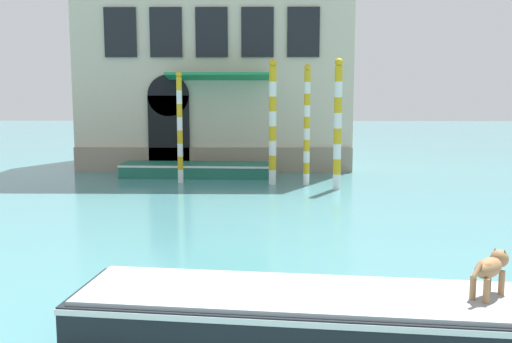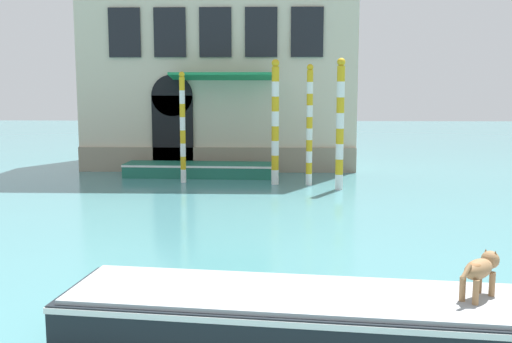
{
  "view_description": "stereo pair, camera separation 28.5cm",
  "coord_description": "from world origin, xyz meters",
  "px_view_note": "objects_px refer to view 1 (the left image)",
  "views": [
    {
      "loc": [
        1.07,
        -2.09,
        3.48
      ],
      "look_at": [
        0.81,
        14.04,
        1.2
      ],
      "focal_mm": 42.0,
      "sensor_mm": 36.0,
      "label": 1
    },
    {
      "loc": [
        1.35,
        -2.08,
        3.48
      ],
      "look_at": [
        0.81,
        14.04,
        1.2
      ],
      "focal_mm": 42.0,
      "sensor_mm": 36.0,
      "label": 2
    }
  ],
  "objects_px": {
    "mooring_pole_1": "(273,122)",
    "mooring_pole_2": "(338,124)",
    "boat_moored_near_palazzo": "(195,170)",
    "dog_on_deck": "(490,268)",
    "mooring_pole_3": "(307,125)",
    "mooring_pole_0": "(180,127)",
    "boat_foreground": "(340,317)"
  },
  "relations": [
    {
      "from": "boat_moored_near_palazzo",
      "to": "mooring_pole_1",
      "type": "height_order",
      "value": "mooring_pole_1"
    },
    {
      "from": "dog_on_deck",
      "to": "mooring_pole_3",
      "type": "bearing_deg",
      "value": 50.7
    },
    {
      "from": "boat_foreground",
      "to": "boat_moored_near_palazzo",
      "type": "height_order",
      "value": "boat_foreground"
    },
    {
      "from": "mooring_pole_1",
      "to": "mooring_pole_3",
      "type": "bearing_deg",
      "value": -6.84
    },
    {
      "from": "mooring_pole_0",
      "to": "mooring_pole_3",
      "type": "bearing_deg",
      "value": -5.81
    },
    {
      "from": "boat_moored_near_palazzo",
      "to": "mooring_pole_2",
      "type": "distance_m",
      "value": 6.21
    },
    {
      "from": "boat_foreground",
      "to": "boat_moored_near_palazzo",
      "type": "xyz_separation_m",
      "value": [
        -3.75,
        15.33,
        -0.1
      ]
    },
    {
      "from": "mooring_pole_0",
      "to": "mooring_pole_1",
      "type": "bearing_deg",
      "value": -5.44
    },
    {
      "from": "boat_moored_near_palazzo",
      "to": "mooring_pole_3",
      "type": "bearing_deg",
      "value": -21.79
    },
    {
      "from": "boat_moored_near_palazzo",
      "to": "mooring_pole_2",
      "type": "height_order",
      "value": "mooring_pole_2"
    },
    {
      "from": "mooring_pole_0",
      "to": "mooring_pole_2",
      "type": "relative_size",
      "value": 0.91
    },
    {
      "from": "dog_on_deck",
      "to": "boat_foreground",
      "type": "bearing_deg",
      "value": 132.22
    },
    {
      "from": "boat_foreground",
      "to": "mooring_pole_2",
      "type": "relative_size",
      "value": 1.68
    },
    {
      "from": "boat_foreground",
      "to": "dog_on_deck",
      "type": "height_order",
      "value": "dog_on_deck"
    },
    {
      "from": "dog_on_deck",
      "to": "mooring_pole_0",
      "type": "bearing_deg",
      "value": 67.87
    },
    {
      "from": "mooring_pole_2",
      "to": "mooring_pole_0",
      "type": "bearing_deg",
      "value": 166.04
    },
    {
      "from": "boat_foreground",
      "to": "mooring_pole_0",
      "type": "xyz_separation_m",
      "value": [
        -4.13,
        13.91,
        1.65
      ]
    },
    {
      "from": "mooring_pole_1",
      "to": "mooring_pole_3",
      "type": "relative_size",
      "value": 1.04
    },
    {
      "from": "boat_moored_near_palazzo",
      "to": "mooring_pole_3",
      "type": "relative_size",
      "value": 1.36
    },
    {
      "from": "boat_foreground",
      "to": "boat_moored_near_palazzo",
      "type": "bearing_deg",
      "value": 110.31
    },
    {
      "from": "boat_moored_near_palazzo",
      "to": "mooring_pole_3",
      "type": "xyz_separation_m",
      "value": [
        4.2,
        -1.89,
        1.88
      ]
    },
    {
      "from": "boat_foreground",
      "to": "mooring_pole_3",
      "type": "distance_m",
      "value": 13.56
    },
    {
      "from": "mooring_pole_0",
      "to": "mooring_pole_2",
      "type": "bearing_deg",
      "value": -13.96
    },
    {
      "from": "boat_moored_near_palazzo",
      "to": "mooring_pole_2",
      "type": "bearing_deg",
      "value": -26.01
    },
    {
      "from": "mooring_pole_3",
      "to": "boat_foreground",
      "type": "bearing_deg",
      "value": -91.92
    },
    {
      "from": "mooring_pole_1",
      "to": "mooring_pole_2",
      "type": "bearing_deg",
      "value": -25.86
    },
    {
      "from": "mooring_pole_1",
      "to": "mooring_pole_2",
      "type": "xyz_separation_m",
      "value": [
        2.19,
        -1.06,
        -0.01
      ]
    },
    {
      "from": "boat_moored_near_palazzo",
      "to": "mooring_pole_2",
      "type": "relative_size",
      "value": 1.31
    },
    {
      "from": "mooring_pole_2",
      "to": "boat_moored_near_palazzo",
      "type": "bearing_deg",
      "value": 151.54
    },
    {
      "from": "boat_foreground",
      "to": "mooring_pole_0",
      "type": "relative_size",
      "value": 1.85
    },
    {
      "from": "mooring_pole_1",
      "to": "mooring_pole_3",
      "type": "xyz_separation_m",
      "value": [
        1.21,
        -0.15,
        -0.09
      ]
    },
    {
      "from": "dog_on_deck",
      "to": "mooring_pole_1",
      "type": "xyz_separation_m",
      "value": [
        -2.73,
        13.66,
        1.14
      ]
    }
  ]
}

